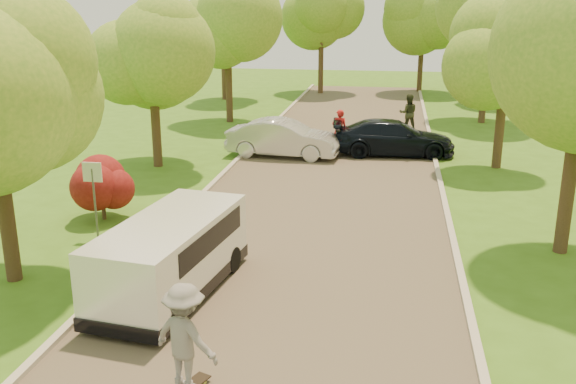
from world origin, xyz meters
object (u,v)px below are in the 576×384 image
Objects in this scene: silver_sedan at (283,138)px; skateboarder at (185,337)px; dark_sedan at (393,138)px; person_olive at (408,113)px; street_sign at (93,184)px; person_striped at (339,130)px; minivan at (171,255)px.

skateboarder is at bearing -170.59° from silver_sedan.
person_olive is at bearing -11.95° from dark_sedan.
silver_sedan is at bearing -64.32° from skateboarder.
silver_sedan is at bearing 98.66° from dark_sedan.
person_striped is at bearing 64.41° from street_sign.
dark_sedan is (4.79, 14.64, -0.18)m from minivan.
skateboarder is (1.54, -3.69, 0.14)m from minivan.
skateboarder reaches higher than silver_sedan.
dark_sedan is 18.62m from skateboarder.
minivan reaches higher than silver_sedan.
person_striped is at bearing 51.64° from person_olive.
street_sign reaches higher than person_striped.
street_sign is 13.30m from person_striped.
person_striped reaches higher than silver_sedan.
dark_sedan is 2.74× the size of person_olive.
street_sign is at bearing 48.73° from person_striped.
dark_sedan is 2.83× the size of person_striped.
person_olive is at bearing 82.35° from minivan.
street_sign is 14.12m from dark_sedan.
dark_sedan is (8.10, 11.54, -0.81)m from street_sign.
street_sign is 11.05m from silver_sedan.
street_sign is 1.19× the size of person_striped.
dark_sedan is at bearing 79.58° from minivan.
street_sign is 19.02m from person_olive.
minivan is at bearing 65.16° from person_striped.
minivan is (3.31, -3.10, -0.63)m from street_sign.
street_sign reaches higher than silver_sedan.
skateboarder is at bearing 71.59° from person_striped.
person_striped is at bearing 74.86° from dark_sedan.
skateboarder is at bearing -54.52° from street_sign.
person_olive is (5.48, 19.96, 0.01)m from minivan.
person_striped is (-2.36, 0.44, 0.16)m from dark_sedan.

